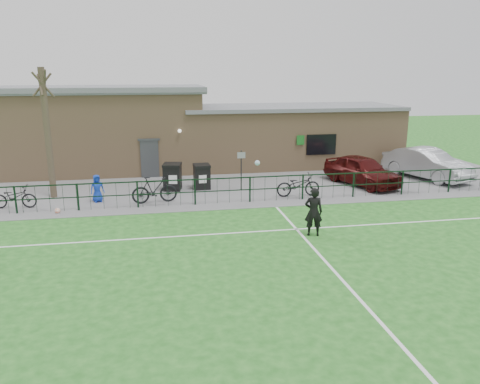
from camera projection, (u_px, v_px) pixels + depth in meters
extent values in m
plane|color=#1D5E1B|center=(270.00, 278.00, 13.60)|extent=(90.00, 90.00, 0.00)
cube|color=slate|center=(213.00, 177.00, 26.45)|extent=(34.00, 13.00, 0.02)
cube|color=white|center=(229.00, 204.00, 21.02)|extent=(28.00, 0.10, 0.01)
cube|color=white|center=(245.00, 232.00, 17.41)|extent=(28.00, 0.10, 0.01)
cube|color=white|center=(336.00, 273.00, 13.94)|extent=(0.10, 16.00, 0.01)
cube|color=black|center=(228.00, 190.00, 21.06)|extent=(28.00, 0.10, 1.20)
cylinder|color=#403527|center=(48.00, 134.00, 21.47)|extent=(0.30, 0.30, 6.00)
cube|color=black|center=(173.00, 177.00, 23.42)|extent=(0.98, 1.07, 1.25)
cube|color=black|center=(202.00, 177.00, 23.68)|extent=(0.81, 0.90, 1.16)
cylinder|color=black|center=(241.00, 170.00, 23.32)|extent=(0.06, 0.06, 2.00)
imported|color=#400C0B|center=(362.00, 170.00, 24.40)|extent=(3.23, 4.86, 1.54)
imported|color=#A2A4A9|center=(427.00, 164.00, 25.85)|extent=(3.36, 5.33, 1.66)
imported|color=black|center=(14.00, 197.00, 20.29)|extent=(1.95, 0.82, 1.00)
imported|color=black|center=(154.00, 190.00, 21.08)|extent=(2.09, 0.80, 1.22)
imported|color=black|center=(298.00, 185.00, 22.20)|extent=(2.10, 0.74, 1.10)
imported|color=#1336B4|center=(97.00, 188.00, 21.24)|extent=(0.72, 0.59, 1.26)
imported|color=black|center=(314.00, 212.00, 16.88)|extent=(0.74, 0.57, 1.80)
sphere|color=white|center=(257.00, 163.00, 19.62)|extent=(0.22, 0.22, 0.22)
sphere|color=white|center=(58.00, 211.00, 19.69)|extent=(0.23, 0.23, 0.23)
cube|color=tan|center=(207.00, 139.00, 28.87)|extent=(24.00, 5.00, 3.50)
cube|color=tan|center=(100.00, 101.00, 27.20)|extent=(11.52, 5.00, 1.20)
cube|color=slate|center=(99.00, 89.00, 27.02)|extent=(12.02, 5.40, 0.28)
cube|color=slate|center=(290.00, 107.00, 29.31)|extent=(13.44, 5.30, 0.22)
cube|color=#383A3D|center=(150.00, 159.00, 26.03)|extent=(1.00, 0.08, 2.10)
cube|color=black|center=(321.00, 144.00, 27.61)|extent=(1.80, 0.08, 1.20)
cube|color=#19661E|center=(301.00, 140.00, 27.27)|extent=(0.45, 0.04, 0.55)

